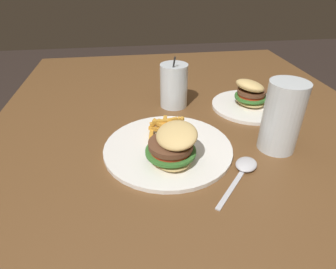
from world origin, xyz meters
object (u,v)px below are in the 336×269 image
Objects in this scene: spoon at (245,166)px; juice_glass at (174,87)px; meal_plate_far at (250,99)px; meal_plate_near at (170,146)px; beer_glass at (282,119)px.

juice_glass is at bearing 58.12° from spoon.
meal_plate_near is at bearing -52.73° from meal_plate_far.
meal_plate_near is 0.27m from juice_glass.
beer_glass is at bearing 37.90° from juice_glass.
meal_plate_near is 1.34× the size of meal_plate_far.
meal_plate_near is 1.90× the size of juice_glass.
meal_plate_near is 0.35m from meal_plate_far.
spoon is (0.08, 0.15, -0.02)m from meal_plate_near.
meal_plate_far is at bearing 127.27° from meal_plate_near.
meal_plate_near is 1.82× the size of beer_glass.
beer_glass is 0.34m from juice_glass.
meal_plate_far is (-0.21, 0.28, 0.00)m from meal_plate_near.
beer_glass is (0.01, 0.26, 0.06)m from meal_plate_near.
meal_plate_near is 2.01× the size of spoon.
beer_glass is 0.74× the size of meal_plate_far.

